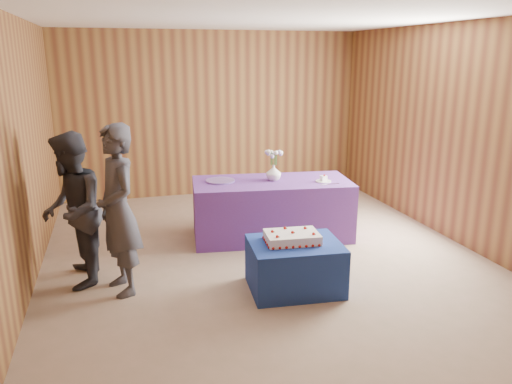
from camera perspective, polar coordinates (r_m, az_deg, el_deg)
name	(u,v)px	position (r m, az deg, el deg)	size (l,w,h in m)	color
ground	(264,257)	(5.93, 0.93, -7.44)	(6.00, 6.00, 0.00)	gray
room_shell	(265,103)	(5.49, 1.01, 10.17)	(5.04, 6.04, 2.72)	brown
cake_table	(295,266)	(5.09, 4.46, -8.42)	(0.90, 0.70, 0.50)	navy
serving_table	(272,209)	(6.47, 1.80, -1.96)	(2.00, 0.90, 0.75)	#5C3289
sheet_cake	(292,237)	(5.00, 4.14, -5.18)	(0.58, 0.43, 0.13)	white
vase	(274,173)	(6.38, 2.02, 2.23)	(0.19, 0.19, 0.20)	white
flower_spray	(274,153)	(6.33, 2.04, 4.46)	(0.24, 0.24, 0.18)	#255D25
platter	(220,181)	(6.35, -4.10, 1.30)	(0.37, 0.37, 0.02)	#6C4F9E
plate	(323,181)	(6.39, 7.71, 1.23)	(0.20, 0.20, 0.01)	silver
cake_slice	(324,178)	(6.38, 7.73, 1.58)	(0.09, 0.08, 0.09)	white
knife	(330,184)	(6.26, 8.44, 0.89)	(0.26, 0.02, 0.00)	#B8B8BD
guest_left	(118,211)	(5.02, -15.48, -2.06)	(0.62, 0.40, 1.69)	#383943
guest_right	(72,211)	(5.34, -20.26, -2.02)	(0.77, 0.60, 1.59)	#2E2E37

